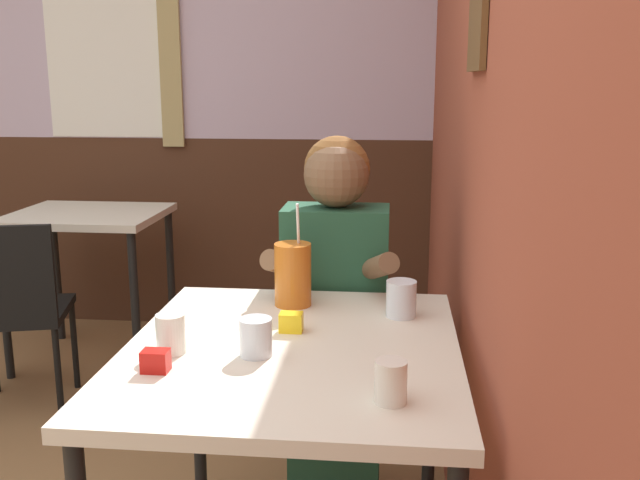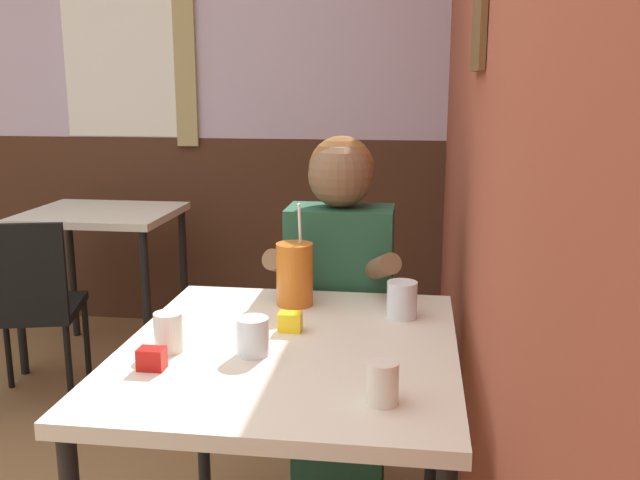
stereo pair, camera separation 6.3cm
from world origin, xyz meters
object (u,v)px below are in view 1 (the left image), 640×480
main_table (292,374)px  person_seated (336,314)px  chair_near_window (14,304)px  background_table (89,232)px  cocktail_pitcher (293,274)px

main_table → person_seated: 0.60m
chair_near_window → background_table: bearing=70.1°
person_seated → cocktail_pitcher: bearing=-110.8°
chair_near_window → person_seated: person_seated is taller
chair_near_window → person_seated: 1.49m
main_table → person_seated: bearing=84.2°
main_table → cocktail_pitcher: (-0.04, 0.32, 0.17)m
main_table → background_table: bearing=126.6°
chair_near_window → cocktail_pitcher: (1.30, -0.75, 0.37)m
background_table → chair_near_window: size_ratio=0.91×
background_table → chair_near_window: (-0.06, -0.64, -0.17)m
background_table → cocktail_pitcher: bearing=-48.5°
chair_near_window → main_table: bearing=-53.1°
background_table → person_seated: (1.33, -1.12, -0.01)m
chair_near_window → cocktail_pitcher: size_ratio=2.84×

